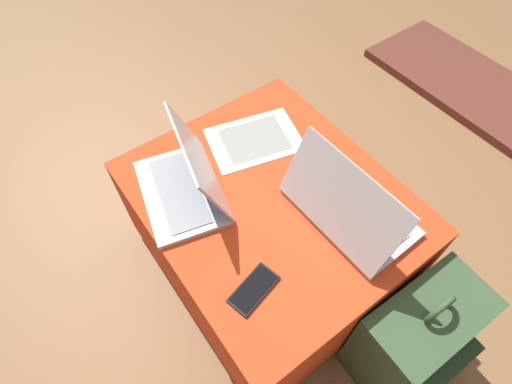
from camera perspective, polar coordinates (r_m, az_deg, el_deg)
ground_plane at (r=1.58m, az=1.69°, el=-9.77°), size 14.00×14.00×0.00m
ottoman at (r=1.38m, az=1.92°, el=-5.77°), size 0.83×0.71×0.45m
laptop_near at (r=1.18m, az=-9.80°, el=1.44°), size 0.37×0.30×0.22m
laptop_far at (r=1.14m, az=12.83°, el=-2.16°), size 0.37×0.23×0.22m
cell_phone at (r=1.05m, az=-0.35°, el=-13.68°), size 0.10×0.15×0.01m
backpack at (r=1.37m, az=21.71°, el=-18.88°), size 0.26×0.36×0.47m
paper_sheet at (r=1.33m, az=-0.21°, el=7.54°), size 0.28×0.34×0.00m
fireplace_hearth at (r=2.43m, az=31.21°, el=10.85°), size 1.40×0.50×0.04m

